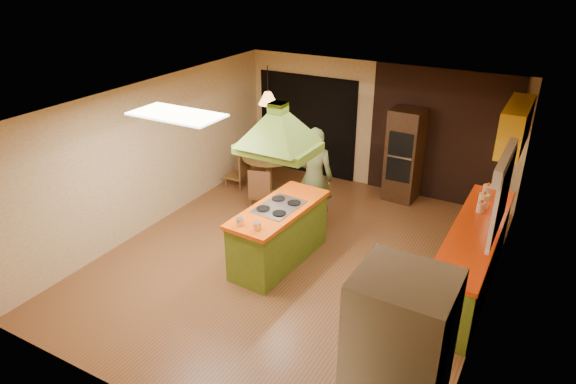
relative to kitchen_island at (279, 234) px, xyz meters
The scene contains 21 objects.
ground 0.54m from the kitchen_island, 31.15° to the left, with size 6.50×6.50×0.00m, color brown.
room_walls 0.83m from the kitchen_island, 31.15° to the left, with size 5.50×6.50×6.50m.
ceiling_plane 2.05m from the kitchen_island, 31.15° to the left, with size 6.50×6.50×0.00m, color silver.
brick_panel 3.77m from the kitchen_island, 66.23° to the left, with size 2.64×0.03×2.50m, color #381E14.
nook_opening 3.65m from the kitchen_island, 110.55° to the left, with size 2.20×0.03×2.10m, color black.
right_counter 2.79m from the kitchen_island, 15.45° to the left, with size 0.62×3.05×0.92m.
upper_cabinets 3.94m from the kitchen_island, 39.86° to the left, with size 0.34×1.40×0.70m, color yellow.
window_right 3.25m from the kitchen_island, 10.48° to the left, with size 0.12×1.35×1.06m.
fluor_panel 2.44m from the kitchen_island, 129.26° to the right, with size 1.20×0.60×0.03m, color white.
kitchen_island is the anchor object (origin of this frame).
range_hood 1.78m from the kitchen_island, 116.57° to the left, with size 1.08×0.79×0.80m.
man 1.34m from the kitchen_island, 92.26° to the left, with size 0.65×0.43×1.79m, color brown.
refrigerator 3.56m from the kitchen_island, 42.89° to the right, with size 0.81×0.77×1.97m, color white.
wall_oven 3.26m from the kitchen_island, 73.05° to the left, with size 0.62×0.63×1.78m.
dining_table 2.54m from the kitchen_island, 124.36° to the left, with size 1.04×1.04×0.78m.
chair_left 2.92m from the kitchen_island, 136.92° to the left, with size 0.41×0.41×0.74m, color brown, non-canonical shape.
chair_near 1.87m from the kitchen_island, 129.30° to the left, with size 0.44×0.44×0.80m, color brown, non-canonical shape.
pendant_lamp 2.91m from the kitchen_island, 124.36° to the left, with size 0.35×0.35×0.23m, color #FF9E3F.
canister_large 3.23m from the kitchen_island, 34.11° to the left, with size 0.15×0.15×0.23m, color beige.
canister_medium 3.07m from the kitchen_island, 29.12° to the left, with size 0.15×0.15×0.21m, color #FFF6CD.
canister_small 2.98m from the kitchen_island, 26.01° to the left, with size 0.12×0.12×0.15m, color #F6E6C6.
Camera 1 is at (3.17, -6.00, 4.34)m, focal length 32.00 mm.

